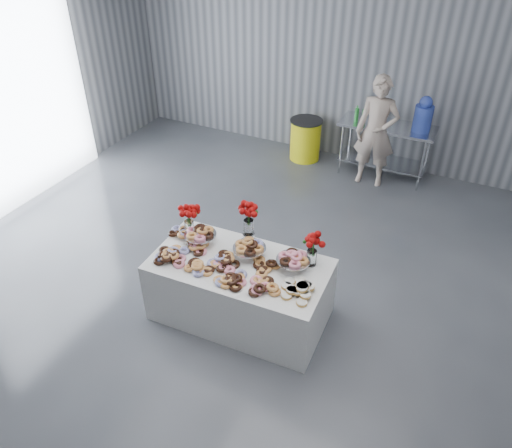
{
  "coord_description": "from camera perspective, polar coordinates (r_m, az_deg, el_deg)",
  "views": [
    {
      "loc": [
        2.13,
        -3.43,
        4.14
      ],
      "look_at": [
        0.11,
        0.71,
        0.91
      ],
      "focal_mm": 35.0,
      "sensor_mm": 36.0,
      "label": 1
    }
  ],
  "objects": [
    {
      "name": "water_jug",
      "position": [
        8.15,
        18.58,
        11.68
      ],
      "size": [
        0.28,
        0.28,
        0.55
      ],
      "color": "blue",
      "rests_on": "prep_table"
    },
    {
      "name": "ground",
      "position": [
        5.79,
        -4.1,
        -10.81
      ],
      "size": [
        9.0,
        9.0,
        0.0
      ],
      "primitive_type": "plane",
      "color": "#3C3F45",
      "rests_on": "ground"
    },
    {
      "name": "drink_bottles",
      "position": [
        8.23,
        12.65,
        12.0
      ],
      "size": [
        0.54,
        0.08,
        0.27
      ],
      "primitive_type": null,
      "color": "#268C33",
      "rests_on": "prep_table"
    },
    {
      "name": "bouquet_center",
      "position": [
        5.37,
        -0.86,
        0.88
      ],
      "size": [
        0.26,
        0.26,
        0.57
      ],
      "color": "silver",
      "rests_on": "display_table"
    },
    {
      "name": "cake_stand_mid",
      "position": [
        5.33,
        -0.76,
        -2.6
      ],
      "size": [
        0.36,
        0.36,
        0.17
      ],
      "color": "silver",
      "rests_on": "display_table"
    },
    {
      "name": "display_table",
      "position": [
        5.57,
        -1.83,
        -7.53
      ],
      "size": [
        1.94,
        1.07,
        0.75
      ],
      "primitive_type": "cube",
      "rotation": [
        0.0,
        0.0,
        0.04
      ],
      "color": "white",
      "rests_on": "ground"
    },
    {
      "name": "cake_stand_left",
      "position": [
        5.56,
        -6.4,
        -1.05
      ],
      "size": [
        0.36,
        0.36,
        0.17
      ],
      "color": "silver",
      "rests_on": "display_table"
    },
    {
      "name": "cake_stand_right",
      "position": [
        5.18,
        4.29,
        -3.96
      ],
      "size": [
        0.36,
        0.36,
        0.17
      ],
      "color": "silver",
      "rests_on": "display_table"
    },
    {
      "name": "room_walls",
      "position": [
        4.5,
        -8.23,
        15.19
      ],
      "size": [
        8.04,
        9.04,
        4.02
      ],
      "color": "gray",
      "rests_on": "ground"
    },
    {
      "name": "bouquet_left",
      "position": [
        5.62,
        -7.78,
        1.27
      ],
      "size": [
        0.26,
        0.26,
        0.42
      ],
      "color": "white",
      "rests_on": "display_table"
    },
    {
      "name": "trash_barrel",
      "position": [
        8.85,
        5.67,
        9.6
      ],
      "size": [
        0.56,
        0.56,
        0.72
      ],
      "rotation": [
        0.0,
        0.0,
        0.06
      ],
      "color": "yellow",
      "rests_on": "ground"
    },
    {
      "name": "prep_table",
      "position": [
        8.42,
        14.58,
        9.16
      ],
      "size": [
        1.5,
        0.6,
        0.9
      ],
      "color": "silver",
      "rests_on": "ground"
    },
    {
      "name": "person",
      "position": [
        8.07,
        13.58,
        10.19
      ],
      "size": [
        0.67,
        0.47,
        1.76
      ],
      "primitive_type": "imported",
      "rotation": [
        0.0,
        0.0,
        0.08
      ],
      "color": "#CC8C93",
      "rests_on": "ground"
    },
    {
      "name": "danish_pile",
      "position": [
        4.97,
        5.22,
        -7.29
      ],
      "size": [
        0.48,
        0.48,
        0.11
      ],
      "primitive_type": null,
      "color": "silver",
      "rests_on": "display_table"
    },
    {
      "name": "donut_mounds",
      "position": [
        5.26,
        -2.17,
        -4.49
      ],
      "size": [
        1.83,
        0.87,
        0.09
      ],
      "primitive_type": null,
      "rotation": [
        0.0,
        0.0,
        0.04
      ],
      "color": "#CE894B",
      "rests_on": "display_table"
    },
    {
      "name": "bouquet_right",
      "position": [
        5.17,
        6.51,
        -2.06
      ],
      "size": [
        0.26,
        0.26,
        0.42
      ],
      "color": "white",
      "rests_on": "display_table"
    }
  ]
}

